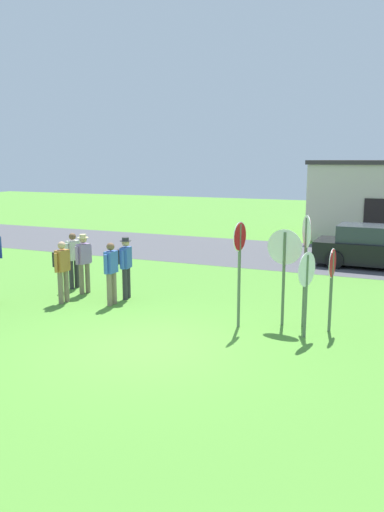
{
  "coord_description": "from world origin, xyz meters",
  "views": [
    {
      "loc": [
        4.91,
        -9.05,
        3.86
      ],
      "look_at": [
        -0.38,
        3.38,
        1.3
      ],
      "focal_mm": 36.07,
      "sensor_mm": 36.0,
      "label": 1
    }
  ],
  "objects_px": {
    "stop_sign_rear_left": "(332,276)",
    "person_in_teal": "(125,263)",
    "stop_sign_leaning_left": "(306,280)",
    "person_in_dark_shirt": "(111,270)",
    "parked_car_on_street": "(375,248)",
    "stop_sign_rear_right": "(240,257)",
    "person_holding_notes": "(73,257)",
    "stop_sign_low_front": "(284,260)",
    "person_with_sunhat": "(62,267)",
    "person_on_left": "(84,260)",
    "stop_sign_far_back": "(306,251)"
  },
  "relations": [
    {
      "from": "person_in_dark_shirt",
      "to": "person_holding_notes",
      "type": "bearing_deg",
      "value": 151.33
    },
    {
      "from": "stop_sign_leaning_left",
      "to": "person_in_dark_shirt",
      "type": "bearing_deg",
      "value": 174.02
    },
    {
      "from": "stop_sign_low_front",
      "to": "person_in_dark_shirt",
      "type": "distance_m",
      "value": 4.65
    },
    {
      "from": "stop_sign_far_back",
      "to": "stop_sign_low_front",
      "type": "distance_m",
      "value": 0.53
    },
    {
      "from": "parked_car_on_street",
      "to": "person_in_teal",
      "type": "bearing_deg",
      "value": -130.14
    },
    {
      "from": "stop_sign_rear_right",
      "to": "person_on_left",
      "type": "distance_m",
      "value": 5.25
    },
    {
      "from": "stop_sign_leaning_left",
      "to": "person_holding_notes",
      "type": "distance_m",
      "value": 7.45
    },
    {
      "from": "stop_sign_rear_right",
      "to": "stop_sign_far_back",
      "type": "bearing_deg",
      "value": 25.07
    },
    {
      "from": "parked_car_on_street",
      "to": "person_holding_notes",
      "type": "distance_m",
      "value": 10.65
    },
    {
      "from": "parked_car_on_street",
      "to": "stop_sign_rear_right",
      "type": "bearing_deg",
      "value": -106.22
    },
    {
      "from": "parked_car_on_street",
      "to": "stop_sign_leaning_left",
      "type": "relative_size",
      "value": 2.28
    },
    {
      "from": "stop_sign_leaning_left",
      "to": "person_with_sunhat",
      "type": "bearing_deg",
      "value": 178.16
    },
    {
      "from": "person_in_teal",
      "to": "parked_car_on_street",
      "type": "bearing_deg",
      "value": 49.86
    },
    {
      "from": "parked_car_on_street",
      "to": "person_in_teal",
      "type": "relative_size",
      "value": 2.5
    },
    {
      "from": "parked_car_on_street",
      "to": "stop_sign_far_back",
      "type": "bearing_deg",
      "value": -97.83
    },
    {
      "from": "stop_sign_leaning_left",
      "to": "stop_sign_rear_left",
      "type": "height_order",
      "value": "stop_sign_rear_left"
    },
    {
      "from": "person_in_dark_shirt",
      "to": "person_with_sunhat",
      "type": "bearing_deg",
      "value": -165.72
    },
    {
      "from": "stop_sign_rear_left",
      "to": "person_in_teal",
      "type": "height_order",
      "value": "stop_sign_rear_left"
    },
    {
      "from": "stop_sign_far_back",
      "to": "person_with_sunhat",
      "type": "relative_size",
      "value": 1.55
    },
    {
      "from": "stop_sign_rear_left",
      "to": "person_in_dark_shirt",
      "type": "distance_m",
      "value": 5.71
    },
    {
      "from": "stop_sign_leaning_left",
      "to": "person_in_teal",
      "type": "relative_size",
      "value": 1.1
    },
    {
      "from": "stop_sign_low_front",
      "to": "person_on_left",
      "type": "xyz_separation_m",
      "value": [
        -5.97,
        0.61,
        -0.58
      ]
    },
    {
      "from": "stop_sign_rear_right",
      "to": "stop_sign_leaning_left",
      "type": "bearing_deg",
      "value": -3.81
    },
    {
      "from": "stop_sign_rear_right",
      "to": "person_holding_notes",
      "type": "height_order",
      "value": "stop_sign_rear_right"
    },
    {
      "from": "stop_sign_far_back",
      "to": "person_holding_notes",
      "type": "bearing_deg",
      "value": 172.77
    },
    {
      "from": "stop_sign_low_front",
      "to": "person_in_dark_shirt",
      "type": "xyz_separation_m",
      "value": [
        -4.61,
        -0.11,
        -0.62
      ]
    },
    {
      "from": "stop_sign_far_back",
      "to": "stop_sign_low_front",
      "type": "height_order",
      "value": "stop_sign_far_back"
    },
    {
      "from": "stop_sign_leaning_left",
      "to": "person_holding_notes",
      "type": "xyz_separation_m",
      "value": [
        -7.25,
        1.65,
        -0.34
      ]
    },
    {
      "from": "stop_sign_low_front",
      "to": "stop_sign_rear_left",
      "type": "xyz_separation_m",
      "value": [
        1.09,
        -0.05,
        -0.28
      ]
    },
    {
      "from": "stop_sign_rear_left",
      "to": "stop_sign_rear_right",
      "type": "height_order",
      "value": "stop_sign_rear_right"
    },
    {
      "from": "person_in_teal",
      "to": "person_on_left",
      "type": "height_order",
      "value": "same"
    },
    {
      "from": "stop_sign_rear_right",
      "to": "person_with_sunhat",
      "type": "height_order",
      "value": "stop_sign_rear_right"
    },
    {
      "from": "person_in_dark_shirt",
      "to": "person_on_left",
      "type": "bearing_deg",
      "value": 152.13
    },
    {
      "from": "stop_sign_low_front",
      "to": "person_with_sunhat",
      "type": "distance_m",
      "value": 5.99
    },
    {
      "from": "person_in_teal",
      "to": "person_in_dark_shirt",
      "type": "height_order",
      "value": "person_in_teal"
    },
    {
      "from": "parked_car_on_street",
      "to": "person_holding_notes",
      "type": "relative_size",
      "value": 2.57
    },
    {
      "from": "stop_sign_far_back",
      "to": "person_holding_notes",
      "type": "distance_m",
      "value": 7.19
    },
    {
      "from": "stop_sign_low_front",
      "to": "stop_sign_leaning_left",
      "type": "relative_size",
      "value": 1.2
    },
    {
      "from": "stop_sign_low_front",
      "to": "person_with_sunhat",
      "type": "relative_size",
      "value": 1.35
    },
    {
      "from": "stop_sign_rear_left",
      "to": "stop_sign_rear_right",
      "type": "bearing_deg",
      "value": -165.83
    },
    {
      "from": "person_holding_notes",
      "to": "stop_sign_far_back",
      "type": "bearing_deg",
      "value": -7.23
    },
    {
      "from": "person_in_dark_shirt",
      "to": "parked_car_on_street",
      "type": "bearing_deg",
      "value": 52.29
    },
    {
      "from": "stop_sign_leaning_left",
      "to": "person_on_left",
      "type": "xyz_separation_m",
      "value": [
        -6.62,
        1.27,
        -0.31
      ]
    },
    {
      "from": "stop_sign_leaning_left",
      "to": "stop_sign_rear_left",
      "type": "bearing_deg",
      "value": 53.37
    },
    {
      "from": "stop_sign_rear_right",
      "to": "person_in_teal",
      "type": "distance_m",
      "value": 3.9
    },
    {
      "from": "stop_sign_rear_left",
      "to": "person_with_sunhat",
      "type": "relative_size",
      "value": 1.13
    },
    {
      "from": "stop_sign_rear_left",
      "to": "person_in_teal",
      "type": "bearing_deg",
      "value": 173.61
    },
    {
      "from": "stop_sign_rear_right",
      "to": "person_with_sunhat",
      "type": "xyz_separation_m",
      "value": [
        -5.03,
        0.11,
        -0.68
      ]
    },
    {
      "from": "person_with_sunhat",
      "to": "person_in_dark_shirt",
      "type": "distance_m",
      "value": 1.38
    },
    {
      "from": "stop_sign_rear_left",
      "to": "stop_sign_leaning_left",
      "type": "bearing_deg",
      "value": -126.63
    }
  ]
}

